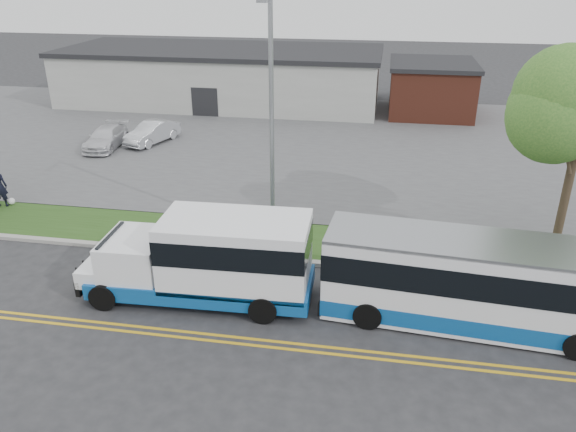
% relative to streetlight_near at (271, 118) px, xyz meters
% --- Properties ---
extents(ground, '(140.00, 140.00, 0.00)m').
position_rel_streetlight_near_xyz_m(ground, '(-3.00, -2.73, -5.23)').
color(ground, '#28282B').
rests_on(ground, ground).
extents(lane_line_north, '(70.00, 0.12, 0.01)m').
position_rel_streetlight_near_xyz_m(lane_line_north, '(-3.00, -6.58, -5.23)').
color(lane_line_north, gold).
rests_on(lane_line_north, ground).
extents(lane_line_south, '(70.00, 0.12, 0.01)m').
position_rel_streetlight_near_xyz_m(lane_line_south, '(-3.00, -6.88, -5.23)').
color(lane_line_south, gold).
rests_on(lane_line_south, ground).
extents(curb, '(80.00, 0.30, 0.15)m').
position_rel_streetlight_near_xyz_m(curb, '(-3.00, -1.63, -5.16)').
color(curb, '#9E9B93').
rests_on(curb, ground).
extents(verge, '(80.00, 3.30, 0.10)m').
position_rel_streetlight_near_xyz_m(verge, '(-3.00, 0.17, -5.18)').
color(verge, '#274517').
rests_on(verge, ground).
extents(parking_lot, '(80.00, 25.00, 0.10)m').
position_rel_streetlight_near_xyz_m(parking_lot, '(-3.00, 14.27, -5.18)').
color(parking_lot, '#4C4C4F').
rests_on(parking_lot, ground).
extents(commercial_building, '(25.40, 10.40, 4.35)m').
position_rel_streetlight_near_xyz_m(commercial_building, '(-9.00, 24.27, -3.05)').
color(commercial_building, '#9E9E99').
rests_on(commercial_building, ground).
extents(brick_wing, '(6.30, 7.30, 3.90)m').
position_rel_streetlight_near_xyz_m(brick_wing, '(7.50, 23.27, -3.27)').
color(brick_wing, brown).
rests_on(brick_wing, ground).
extents(streetlight_near, '(0.35, 1.53, 9.50)m').
position_rel_streetlight_near_xyz_m(streetlight_near, '(0.00, 0.00, 0.00)').
color(streetlight_near, gray).
rests_on(streetlight_near, verge).
extents(shuttle_bus, '(7.99, 2.90, 3.03)m').
position_rel_streetlight_near_xyz_m(shuttle_bus, '(-1.11, -4.50, -3.62)').
color(shuttle_bus, '#0D4B92').
rests_on(shuttle_bus, ground).
extents(transit_bus, '(10.64, 3.23, 2.91)m').
position_rel_streetlight_near_xyz_m(transit_bus, '(7.88, -4.53, -3.76)').
color(transit_bus, white).
rests_on(transit_bus, ground).
extents(parked_car_a, '(2.63, 4.31, 1.34)m').
position_rel_streetlight_near_xyz_m(parked_car_a, '(-10.22, 12.15, -4.46)').
color(parked_car_a, silver).
rests_on(parked_car_a, parking_lot).
extents(parked_car_b, '(2.11, 4.45, 1.25)m').
position_rel_streetlight_near_xyz_m(parked_car_b, '(-12.64, 10.70, -4.51)').
color(parked_car_b, silver).
rests_on(parked_car_b, parking_lot).
extents(grocery_bag_right, '(0.32, 0.32, 0.32)m').
position_rel_streetlight_near_xyz_m(grocery_bag_right, '(-12.95, 1.52, -4.97)').
color(grocery_bag_right, white).
rests_on(grocery_bag_right, verge).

